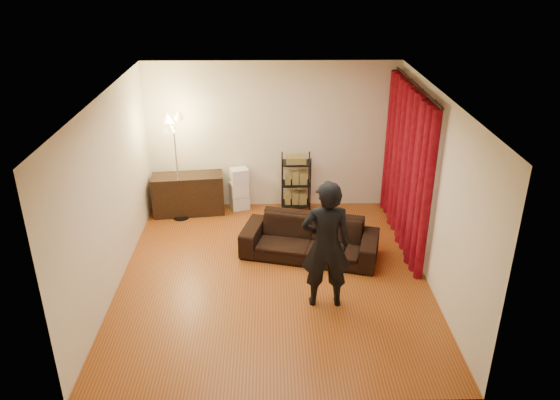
{
  "coord_description": "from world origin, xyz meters",
  "views": [
    {
      "loc": [
        -0.04,
        -6.9,
        4.43
      ],
      "look_at": [
        0.1,
        0.3,
        1.1
      ],
      "focal_mm": 35.0,
      "sensor_mm": 36.0,
      "label": 1
    }
  ],
  "objects_px": {
    "sofa": "(310,238)",
    "person": "(326,245)",
    "wire_shelf": "(296,183)",
    "storage_boxes": "(239,189)",
    "floor_lamp": "(177,168)",
    "media_cabinet": "(188,194)"
  },
  "relations": [
    {
      "from": "storage_boxes",
      "to": "floor_lamp",
      "type": "xyz_separation_m",
      "value": [
        -1.05,
        -0.36,
        0.56
      ]
    },
    {
      "from": "sofa",
      "to": "storage_boxes",
      "type": "distance_m",
      "value": 2.1
    },
    {
      "from": "person",
      "to": "floor_lamp",
      "type": "bearing_deg",
      "value": -48.62
    },
    {
      "from": "wire_shelf",
      "to": "person",
      "type": "bearing_deg",
      "value": -90.71
    },
    {
      "from": "sofa",
      "to": "person",
      "type": "bearing_deg",
      "value": -70.35
    },
    {
      "from": "sofa",
      "to": "media_cabinet",
      "type": "distance_m",
      "value": 2.64
    },
    {
      "from": "sofa",
      "to": "person",
      "type": "xyz_separation_m",
      "value": [
        0.11,
        -1.27,
        0.6
      ]
    },
    {
      "from": "person",
      "to": "media_cabinet",
      "type": "relative_size",
      "value": 1.43
    },
    {
      "from": "sofa",
      "to": "storage_boxes",
      "type": "relative_size",
      "value": 2.61
    },
    {
      "from": "person",
      "to": "storage_boxes",
      "type": "height_order",
      "value": "person"
    },
    {
      "from": "sofa",
      "to": "person",
      "type": "distance_m",
      "value": 1.41
    },
    {
      "from": "person",
      "to": "storage_boxes",
      "type": "xyz_separation_m",
      "value": [
        -1.29,
        3.01,
        -0.5
      ]
    },
    {
      "from": "floor_lamp",
      "to": "storage_boxes",
      "type": "bearing_deg",
      "value": 19.07
    },
    {
      "from": "media_cabinet",
      "to": "sofa",
      "type": "bearing_deg",
      "value": -44.14
    },
    {
      "from": "person",
      "to": "media_cabinet",
      "type": "xyz_separation_m",
      "value": [
        -2.21,
        2.87,
        -0.54
      ]
    },
    {
      "from": "person",
      "to": "wire_shelf",
      "type": "relative_size",
      "value": 1.66
    },
    {
      "from": "media_cabinet",
      "to": "wire_shelf",
      "type": "distance_m",
      "value": 1.97
    },
    {
      "from": "sofa",
      "to": "storage_boxes",
      "type": "height_order",
      "value": "storage_boxes"
    },
    {
      "from": "person",
      "to": "wire_shelf",
      "type": "xyz_separation_m",
      "value": [
        -0.25,
        2.91,
        -0.36
      ]
    },
    {
      "from": "person",
      "to": "floor_lamp",
      "type": "relative_size",
      "value": 0.94
    },
    {
      "from": "sofa",
      "to": "wire_shelf",
      "type": "relative_size",
      "value": 1.93
    },
    {
      "from": "person",
      "to": "wire_shelf",
      "type": "bearing_deg",
      "value": -85.13
    }
  ]
}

